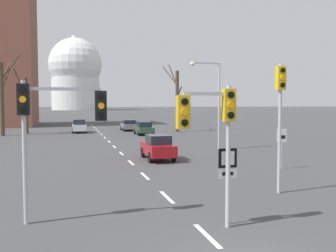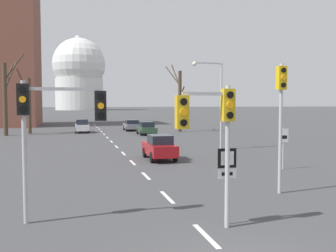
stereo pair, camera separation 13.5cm
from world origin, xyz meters
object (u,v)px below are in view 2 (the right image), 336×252
(speed_limit_sign, at_px, (283,141))
(sedan_near_right, at_px, (146,128))
(sedan_near_left, at_px, (82,126))
(sedan_mid_centre, at_px, (159,147))
(traffic_signal_centre_tall, at_px, (212,121))
(traffic_signal_near_right, at_px, (281,104))
(traffic_signal_near_left, at_px, (52,115))
(street_lamp_right, at_px, (215,94))
(sedan_far_left, at_px, (132,125))
(route_sign_post, at_px, (227,172))

(speed_limit_sign, distance_m, sedan_near_right, 25.29)
(sedan_near_left, xyz_separation_m, sedan_mid_centre, (4.46, -25.01, -0.00))
(sedan_near_left, distance_m, sedan_mid_centre, 25.40)
(sedan_near_left, xyz_separation_m, sedan_near_right, (7.40, -5.19, -0.05))
(traffic_signal_centre_tall, distance_m, sedan_near_right, 34.02)
(traffic_signal_near_right, distance_m, sedan_mid_centre, 11.07)
(traffic_signal_near_left, xyz_separation_m, traffic_signal_near_right, (8.92, 1.59, 0.36))
(traffic_signal_near_left, distance_m, speed_limit_sign, 13.96)
(street_lamp_right, xyz_separation_m, sedan_far_left, (-3.32, 22.77, -3.70))
(sedan_near_left, xyz_separation_m, sedan_far_left, (6.71, 1.96, -0.09))
(traffic_signal_centre_tall, xyz_separation_m, sedan_mid_centre, (1.59, 13.81, -2.36))
(street_lamp_right, bearing_deg, traffic_signal_near_right, -100.90)
(sedan_near_right, bearing_deg, sedan_mid_centre, -98.44)
(traffic_signal_near_left, height_order, sedan_far_left, traffic_signal_near_left)
(sedan_near_left, bearing_deg, sedan_mid_centre, -79.88)
(sedan_far_left, bearing_deg, street_lamp_right, -81.70)
(route_sign_post, distance_m, sedan_near_left, 38.74)
(sedan_near_left, bearing_deg, traffic_signal_near_right, -78.44)
(speed_limit_sign, bearing_deg, traffic_signal_near_right, -122.59)
(traffic_signal_near_right, height_order, sedan_near_right, traffic_signal_near_right)
(route_sign_post, xyz_separation_m, sedan_far_left, (3.23, 40.54, -0.88))
(sedan_near_right, distance_m, sedan_far_left, 7.19)
(speed_limit_sign, bearing_deg, traffic_signal_near_left, -151.35)
(street_lamp_right, distance_m, sedan_near_right, 16.26)
(street_lamp_right, bearing_deg, traffic_signal_near_left, -126.02)
(traffic_signal_centre_tall, relative_size, street_lamp_right, 0.61)
(traffic_signal_centre_tall, distance_m, traffic_signal_near_left, 4.94)
(sedan_mid_centre, bearing_deg, route_sign_post, -94.18)
(traffic_signal_near_left, bearing_deg, sedan_near_left, 87.38)
(sedan_far_left, bearing_deg, sedan_near_left, -163.69)
(traffic_signal_near_left, height_order, speed_limit_sign, traffic_signal_near_left)
(traffic_signal_centre_tall, height_order, street_lamp_right, street_lamp_right)
(speed_limit_sign, bearing_deg, sedan_mid_centre, 138.65)
(traffic_signal_near_right, xyz_separation_m, street_lamp_right, (2.80, 14.53, 0.73))
(traffic_signal_near_right, bearing_deg, traffic_signal_centre_tall, -141.41)
(street_lamp_right, distance_m, sedan_far_left, 23.31)
(route_sign_post, height_order, sedan_near_right, route_sign_post)
(sedan_near_left, bearing_deg, sedan_near_right, -35.03)
(traffic_signal_near_left, height_order, sedan_near_left, traffic_signal_near_left)
(speed_limit_sign, bearing_deg, sedan_near_right, 96.95)
(traffic_signal_near_left, bearing_deg, street_lamp_right, 53.98)
(sedan_near_right, height_order, sedan_far_left, sedan_near_right)
(route_sign_post, bearing_deg, traffic_signal_near_left, 162.20)
(traffic_signal_centre_tall, xyz_separation_m, sedan_far_left, (3.83, 40.78, -2.45))
(sedan_far_left, bearing_deg, traffic_signal_centre_tall, -95.37)
(traffic_signal_near_left, bearing_deg, sedan_mid_centre, 62.69)
(sedan_near_left, relative_size, sedan_mid_centre, 0.99)
(traffic_signal_near_left, distance_m, sedan_near_right, 33.11)
(traffic_signal_near_left, distance_m, traffic_signal_near_right, 9.07)
(speed_limit_sign, relative_size, sedan_near_left, 0.59)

